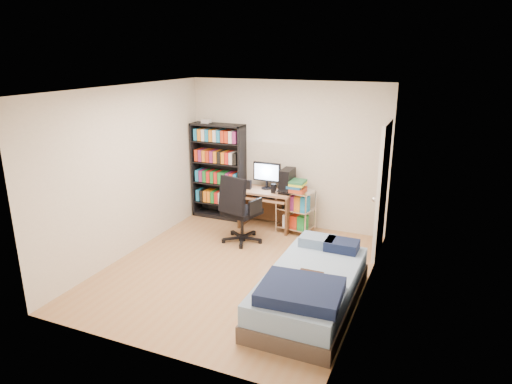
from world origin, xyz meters
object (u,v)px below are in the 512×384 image
at_px(office_chair, 240,221).
at_px(bed, 310,289).
at_px(computer_desk, 273,194).
at_px(media_shelf, 218,170).

xyz_separation_m(office_chair, bed, (1.61, -1.47, -0.10)).
bearing_deg(bed, computer_desk, 120.85).
relative_size(computer_desk, bed, 0.56).
distance_m(computer_desk, office_chair, 0.87).
height_order(media_shelf, bed, media_shelf).
bearing_deg(office_chair, bed, -27.64).
distance_m(computer_desk, bed, 2.66).
relative_size(office_chair, bed, 0.55).
distance_m(office_chair, bed, 2.18).
height_order(office_chair, bed, office_chair).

